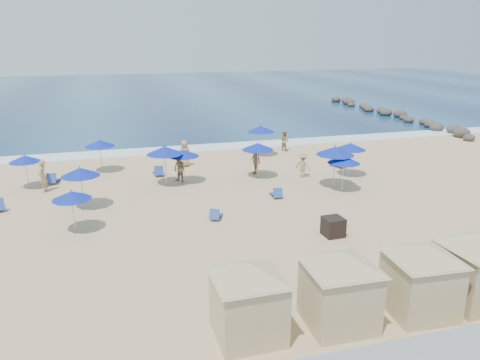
% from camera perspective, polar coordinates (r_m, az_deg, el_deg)
% --- Properties ---
extents(ground, '(160.00, 160.00, 0.00)m').
position_cam_1_polar(ground, '(23.65, 1.73, -4.60)').
color(ground, tan).
rests_on(ground, ground).
extents(ocean, '(160.00, 80.00, 0.06)m').
position_cam_1_polar(ocean, '(76.71, -10.96, 10.36)').
color(ocean, navy).
rests_on(ocean, ground).
extents(surf_line, '(160.00, 2.50, 0.08)m').
position_cam_1_polar(surf_line, '(38.04, -5.34, 3.85)').
color(surf_line, white).
rests_on(surf_line, ground).
extents(rock_jetty, '(2.56, 26.66, 0.96)m').
position_cam_1_polar(rock_jetty, '(55.79, 17.89, 7.71)').
color(rock_jetty, '#302B28').
rests_on(rock_jetty, ground).
extents(trash_bin, '(0.92, 0.92, 0.87)m').
position_cam_1_polar(trash_bin, '(21.85, 11.29, -5.60)').
color(trash_bin, black).
rests_on(trash_bin, ground).
extents(cabana_0, '(4.30, 4.30, 2.70)m').
position_cam_1_polar(cabana_0, '(14.25, 1.02, -13.32)').
color(cabana_0, tan).
rests_on(cabana_0, ground).
extents(cabana_1, '(4.39, 4.39, 2.76)m').
position_cam_1_polar(cabana_1, '(15.08, 12.13, -11.75)').
color(cabana_1, tan).
rests_on(cabana_1, ground).
extents(cabana_2, '(4.29, 4.29, 2.70)m').
position_cam_1_polar(cabana_2, '(16.44, 21.33, -10.20)').
color(cabana_2, tan).
rests_on(cabana_2, ground).
extents(cabana_3, '(4.48, 4.48, 2.81)m').
position_cam_1_polar(cabana_3, '(17.81, 26.90, -8.54)').
color(cabana_3, tan).
rests_on(cabana_3, ground).
extents(umbrella_0, '(1.85, 1.85, 2.11)m').
position_cam_1_polar(umbrella_0, '(30.38, -24.77, 2.37)').
color(umbrella_0, '#A5A8AD').
rests_on(umbrella_0, ground).
extents(umbrella_1, '(2.04, 2.04, 2.32)m').
position_cam_1_polar(umbrella_1, '(25.62, -18.90, 0.94)').
color(umbrella_1, '#A5A8AD').
rests_on(umbrella_1, ground).
extents(umbrella_2, '(1.99, 1.99, 2.26)m').
position_cam_1_polar(umbrella_2, '(32.36, -16.73, 4.31)').
color(umbrella_2, '#A5A8AD').
rests_on(umbrella_2, ground).
extents(umbrella_3, '(1.82, 1.82, 2.08)m').
position_cam_1_polar(umbrella_3, '(22.70, -19.85, -1.77)').
color(umbrella_3, '#A5A8AD').
rests_on(umbrella_3, ground).
extents(umbrella_4, '(2.23, 2.23, 2.54)m').
position_cam_1_polar(umbrella_4, '(28.41, -9.19, 3.60)').
color(umbrella_4, '#A5A8AD').
rests_on(umbrella_4, ground).
extents(umbrella_5, '(1.93, 1.93, 2.20)m').
position_cam_1_polar(umbrella_5, '(28.80, -6.89, 3.27)').
color(umbrella_5, '#A5A8AD').
rests_on(umbrella_5, ground).
extents(umbrella_6, '(2.08, 2.08, 2.37)m').
position_cam_1_polar(umbrella_6, '(29.68, 2.18, 4.10)').
color(umbrella_6, '#A5A8AD').
rests_on(umbrella_6, ground).
extents(umbrella_7, '(1.93, 1.93, 2.19)m').
position_cam_1_polar(umbrella_7, '(27.74, 12.55, 2.43)').
color(umbrella_7, '#A5A8AD').
rests_on(umbrella_7, ground).
extents(umbrella_8, '(2.10, 2.10, 2.39)m').
position_cam_1_polar(umbrella_8, '(35.29, 2.54, 6.24)').
color(umbrella_8, '#A5A8AD').
rests_on(umbrella_8, ground).
extents(umbrella_9, '(2.01, 2.01, 2.29)m').
position_cam_1_polar(umbrella_9, '(30.83, 13.32, 4.01)').
color(umbrella_9, '#A5A8AD').
rests_on(umbrella_9, ground).
extents(umbrella_10, '(2.31, 2.31, 2.63)m').
position_cam_1_polar(umbrella_10, '(28.16, 11.54, 3.51)').
color(umbrella_10, '#A5A8AD').
rests_on(umbrella_10, ground).
extents(beach_chair_1, '(0.81, 1.40, 0.72)m').
position_cam_1_polar(beach_chair_1, '(31.22, -21.84, 0.08)').
color(beach_chair_1, '#2A459A').
rests_on(beach_chair_1, ground).
extents(beach_chair_2, '(0.60, 1.32, 0.73)m').
position_cam_1_polar(beach_chair_2, '(31.06, -9.93, 1.01)').
color(beach_chair_2, '#2A459A').
rests_on(beach_chair_2, ground).
extents(beach_chair_3, '(0.93, 1.23, 0.62)m').
position_cam_1_polar(beach_chair_3, '(23.43, -2.98, -4.26)').
color(beach_chair_3, '#2A459A').
rests_on(beach_chair_3, ground).
extents(beach_chair_4, '(0.64, 1.21, 0.64)m').
position_cam_1_polar(beach_chair_4, '(26.56, 4.47, -1.64)').
color(beach_chair_4, '#2A459A').
rests_on(beach_chair_4, ground).
extents(beach_chair_5, '(0.86, 1.35, 0.69)m').
position_cam_1_polar(beach_chair_5, '(33.23, 12.01, 1.93)').
color(beach_chair_5, '#2A459A').
rests_on(beach_chair_5, ground).
extents(beachgoer_0, '(0.56, 0.76, 1.90)m').
position_cam_1_polar(beachgoer_0, '(29.50, -22.93, 0.42)').
color(beachgoer_0, '#A4845B').
rests_on(beachgoer_0, ground).
extents(beachgoer_1, '(1.00, 1.03, 1.68)m').
position_cam_1_polar(beachgoer_1, '(29.32, -7.38, 1.34)').
color(beachgoer_1, '#A4845B').
rests_on(beachgoer_1, ground).
extents(beachgoer_2, '(0.64, 1.05, 1.67)m').
position_cam_1_polar(beachgoer_2, '(30.83, 1.91, 2.26)').
color(beachgoer_2, '#A4845B').
rests_on(beachgoer_2, ground).
extents(beachgoer_3, '(1.13, 1.15, 1.58)m').
position_cam_1_polar(beachgoer_3, '(30.34, 7.68, 1.78)').
color(beachgoer_3, '#A4845B').
rests_on(beachgoer_3, ground).
extents(beachgoer_4, '(1.07, 0.94, 1.85)m').
position_cam_1_polar(beachgoer_4, '(32.83, -6.75, 3.24)').
color(beachgoer_4, '#A4845B').
rests_on(beachgoer_4, ground).
extents(beachgoer_5, '(0.89, 0.97, 1.61)m').
position_cam_1_polar(beachgoer_5, '(37.30, 5.45, 4.79)').
color(beachgoer_5, '#A4845B').
rests_on(beachgoer_5, ground).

